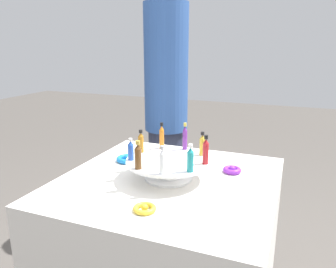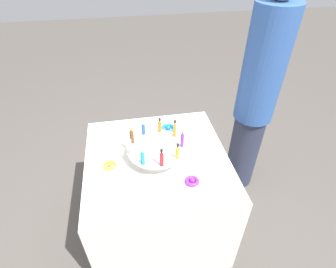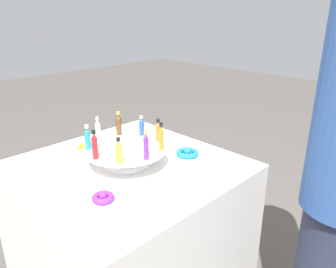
% 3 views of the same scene
% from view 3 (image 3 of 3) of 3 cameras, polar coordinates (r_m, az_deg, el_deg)
% --- Properties ---
extents(party_table, '(0.88, 0.88, 0.71)m').
position_cam_3_polar(party_table, '(1.64, -6.65, -16.52)').
color(party_table, silver).
rests_on(party_table, ground_plane).
extents(display_stand, '(0.36, 0.36, 0.09)m').
position_cam_3_polar(display_stand, '(1.43, -7.33, -3.27)').
color(display_stand, white).
rests_on(display_stand, party_table).
extents(bottle_clear, '(0.02, 0.02, 0.11)m').
position_cam_3_polar(bottle_clear, '(1.50, -12.12, 0.77)').
color(bottle_clear, silver).
rests_on(bottle_clear, display_stand).
extents(bottle_teal, '(0.03, 0.03, 0.11)m').
position_cam_3_polar(bottle_teal, '(1.41, -13.83, -0.69)').
color(bottle_teal, teal).
rests_on(bottle_teal, display_stand).
extents(bottle_red, '(0.02, 0.02, 0.12)m').
position_cam_3_polar(bottle_red, '(1.31, -12.63, -2.00)').
color(bottle_red, '#B21E23').
rests_on(bottle_red, display_stand).
extents(bottle_gold, '(0.02, 0.02, 0.10)m').
position_cam_3_polar(bottle_gold, '(1.26, -8.57, -3.02)').
color(bottle_gold, gold).
rests_on(bottle_gold, display_stand).
extents(bottle_purple, '(0.02, 0.02, 0.12)m').
position_cam_3_polar(bottle_purple, '(1.27, -3.85, -2.06)').
color(bottle_purple, '#702D93').
rests_on(bottle_purple, display_stand).
extents(bottle_orange, '(0.02, 0.02, 0.12)m').
position_cam_3_polar(bottle_orange, '(1.35, -1.23, -0.62)').
color(bottle_orange, orange).
rests_on(bottle_orange, display_stand).
extents(bottle_amber, '(0.02, 0.02, 0.10)m').
position_cam_3_polar(bottle_amber, '(1.46, -1.73, 0.56)').
color(bottle_amber, '#AD6B19').
rests_on(bottle_amber, display_stand).
extents(bottle_blue, '(0.02, 0.02, 0.09)m').
position_cam_3_polar(bottle_blue, '(1.53, -4.63, 1.34)').
color(bottle_blue, '#234CAD').
rests_on(bottle_blue, display_stand).
extents(bottle_brown, '(0.03, 0.03, 0.11)m').
position_cam_3_polar(bottle_brown, '(1.54, -8.59, 1.68)').
color(bottle_brown, brown).
rests_on(bottle_brown, display_stand).
extents(ribbon_bow_blue, '(0.11, 0.11, 0.03)m').
position_cam_3_polar(ribbon_bow_blue, '(1.53, 3.40, -3.31)').
color(ribbon_bow_blue, blue).
rests_on(ribbon_bow_blue, party_table).
extents(ribbon_bow_gold, '(0.08, 0.08, 0.02)m').
position_cam_3_polar(ribbon_bow_gold, '(1.66, -14.16, -2.12)').
color(ribbon_bow_gold, gold).
rests_on(ribbon_bow_gold, party_table).
extents(ribbon_bow_purple, '(0.08, 0.08, 0.03)m').
position_cam_3_polar(ribbon_bow_purple, '(1.21, -11.24, -10.77)').
color(ribbon_bow_purple, purple).
rests_on(ribbon_bow_purple, party_table).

